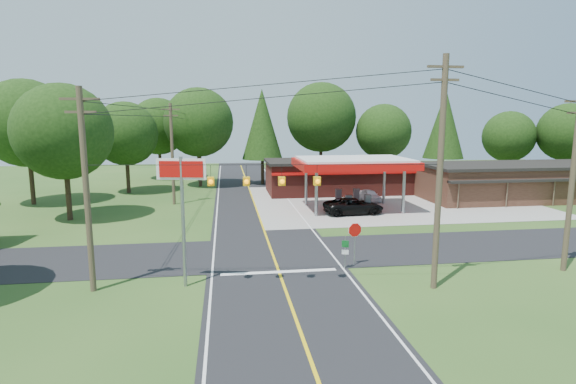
{
  "coord_description": "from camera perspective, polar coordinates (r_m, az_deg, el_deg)",
  "views": [
    {
      "loc": [
        -2.85,
        -27.46,
        8.48
      ],
      "look_at": [
        2.0,
        7.0,
        2.8
      ],
      "focal_mm": 28.0,
      "sensor_mm": 36.0,
      "label": 1
    }
  ],
  "objects": [
    {
      "name": "utility_pole_far_left",
      "position": [
        45.87,
        -14.49,
        4.88
      ],
      "size": [
        1.8,
        0.3,
        10.0
      ],
      "color": "#473828",
      "rests_on": "ground"
    },
    {
      "name": "overhead_beacons",
      "position": [
        21.66,
        -3.07,
        3.25
      ],
      "size": [
        17.04,
        2.04,
        1.03
      ],
      "color": "black",
      "rests_on": "ground"
    },
    {
      "name": "main_highway",
      "position": [
        28.88,
        -2.01,
        -7.79
      ],
      "size": [
        8.0,
        120.0,
        0.02
      ],
      "primitive_type": "cube",
      "color": "black",
      "rests_on": "ground"
    },
    {
      "name": "suv_car",
      "position": [
        40.74,
        8.32,
        -1.78
      ],
      "size": [
        5.68,
        5.68,
        1.49
      ],
      "primitive_type": "imported",
      "rotation": [
        0.0,
        0.0,
        1.63
      ],
      "color": "black",
      "rests_on": "ground"
    },
    {
      "name": "strip_building",
      "position": [
        53.68,
        27.16,
        1.22
      ],
      "size": [
        20.4,
        8.75,
        3.8
      ],
      "color": "#3F2419",
      "rests_on": "ground"
    },
    {
      "name": "big_stop_sign",
      "position": [
        22.83,
        -13.31,
        0.08
      ],
      "size": [
        2.44,
        0.57,
        6.66
      ],
      "color": "gray",
      "rests_on": "ground"
    },
    {
      "name": "utility_pole_north",
      "position": [
        62.68,
        -11.39,
        5.68
      ],
      "size": [
        0.3,
        0.3,
        9.5
      ],
      "color": "#473828",
      "rests_on": "ground"
    },
    {
      "name": "sedan_car",
      "position": [
        47.54,
        10.31,
        -0.44
      ],
      "size": [
        4.0,
        4.0,
        1.18
      ],
      "primitive_type": "imported",
      "rotation": [
        0.0,
        0.0,
        0.17
      ],
      "color": "white",
      "rests_on": "ground"
    },
    {
      "name": "cross_road",
      "position": [
        28.88,
        -2.01,
        -7.78
      ],
      "size": [
        70.0,
        7.0,
        0.02
      ],
      "primitive_type": "cube",
      "color": "black",
      "rests_on": "ground"
    },
    {
      "name": "convenience_store",
      "position": [
        52.47,
        6.23,
        2.03
      ],
      "size": [
        16.4,
        7.55,
        3.8
      ],
      "color": "#5A1F19",
      "rests_on": "ground"
    },
    {
      "name": "gas_canopy",
      "position": [
        42.37,
        8.29,
        3.47
      ],
      "size": [
        10.6,
        7.4,
        4.88
      ],
      "color": "gray",
      "rests_on": "ground"
    },
    {
      "name": "utility_pole_right_b",
      "position": [
        29.13,
        32.41,
        1.36
      ],
      "size": [
        1.8,
        0.3,
        10.0
      ],
      "color": "#473828",
      "rests_on": "ground"
    },
    {
      "name": "treeline_backdrop",
      "position": [
        51.61,
        -3.97,
        8.15
      ],
      "size": [
        70.27,
        51.59,
        13.3
      ],
      "color": "#332316",
      "rests_on": "ground"
    },
    {
      "name": "utility_pole_near_right",
      "position": [
        23.07,
        18.72,
        2.5
      ],
      "size": [
        1.8,
        0.3,
        11.5
      ],
      "color": "#473828",
      "rests_on": "ground"
    },
    {
      "name": "ground",
      "position": [
        28.88,
        -2.01,
        -7.81
      ],
      "size": [
        120.0,
        120.0,
        0.0
      ],
      "primitive_type": "plane",
      "color": "#25491A",
      "rests_on": "ground"
    },
    {
      "name": "lane_center_yellow",
      "position": [
        28.87,
        -2.01,
        -7.76
      ],
      "size": [
        0.15,
        110.0,
        0.0
      ],
      "primitive_type": "cube",
      "color": "yellow",
      "rests_on": "main_highway"
    },
    {
      "name": "octagonal_stop_sign",
      "position": [
        26.35,
        8.48,
        -5.21
      ],
      "size": [
        0.88,
        0.22,
        2.58
      ],
      "color": "gray",
      "rests_on": "ground"
    },
    {
      "name": "route_sign_post",
      "position": [
        25.91,
        7.26,
        -7.28
      ],
      "size": [
        0.38,
        0.15,
        1.92
      ],
      "color": "gray",
      "rests_on": "ground"
    },
    {
      "name": "utility_pole_near_left",
      "position": [
        23.65,
        -24.25,
        0.48
      ],
      "size": [
        1.8,
        0.3,
        10.0
      ],
      "color": "#473828",
      "rests_on": "ground"
    }
  ]
}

